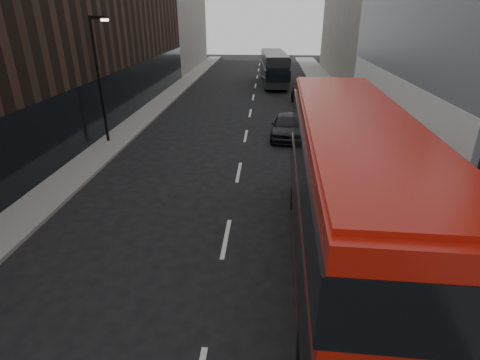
% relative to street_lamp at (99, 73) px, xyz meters
% --- Properties ---
extents(sidewalk_right, '(3.00, 80.00, 0.15)m').
position_rel_street_lamp_xyz_m(sidewalk_right, '(15.72, 7.00, -4.11)').
color(sidewalk_right, slate).
rests_on(sidewalk_right, ground).
extents(sidewalk_left, '(2.00, 80.00, 0.15)m').
position_rel_street_lamp_xyz_m(sidewalk_left, '(0.22, 7.00, -4.11)').
color(sidewalk_left, slate).
rests_on(sidewalk_left, ground).
extents(building_left_mid, '(5.00, 24.00, 14.00)m').
position_rel_street_lamp_xyz_m(building_left_mid, '(-3.28, 12.00, 2.82)').
color(building_left_mid, black).
rests_on(building_left_mid, ground).
extents(building_left_far, '(5.00, 20.00, 13.00)m').
position_rel_street_lamp_xyz_m(building_left_far, '(-3.28, 34.00, 2.32)').
color(building_left_far, slate).
rests_on(building_left_far, ground).
extents(street_lamp, '(1.06, 0.22, 7.00)m').
position_rel_street_lamp_xyz_m(street_lamp, '(0.00, 0.00, 0.00)').
color(street_lamp, black).
rests_on(street_lamp, sidewalk_left).
extents(red_bus, '(3.27, 12.33, 4.94)m').
position_rel_street_lamp_xyz_m(red_bus, '(11.88, -11.44, -1.44)').
color(red_bus, '#981309').
rests_on(red_bus, ground).
extents(grey_bus, '(3.16, 10.56, 3.37)m').
position_rel_street_lamp_xyz_m(grey_bus, '(10.16, 21.02, -2.38)').
color(grey_bus, black).
rests_on(grey_bus, ground).
extents(car_a, '(2.23, 4.61, 1.51)m').
position_rel_street_lamp_xyz_m(car_a, '(10.80, 2.00, -3.42)').
color(car_a, black).
rests_on(car_a, ground).
extents(car_b, '(1.46, 4.13, 1.36)m').
position_rel_street_lamp_xyz_m(car_b, '(12.17, 3.82, -3.50)').
color(car_b, gray).
rests_on(car_b, ground).
extents(car_c, '(2.66, 5.46, 1.53)m').
position_rel_street_lamp_xyz_m(car_c, '(12.87, 10.72, -3.42)').
color(car_c, black).
rests_on(car_c, ground).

